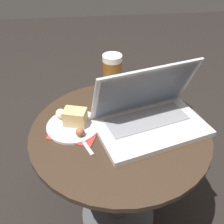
# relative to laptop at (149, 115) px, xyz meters

# --- Properties ---
(ground_plane) EXTENTS (6.00, 6.00, 0.00)m
(ground_plane) POSITION_rel_laptop_xyz_m (-0.10, -0.01, -0.57)
(ground_plane) COLOR black
(table) EXTENTS (0.62, 0.62, 0.52)m
(table) POSITION_rel_laptop_xyz_m (-0.10, -0.01, -0.18)
(table) COLOR #515156
(table) RESTS_ON ground_plane
(napkin) EXTENTS (0.19, 0.16, 0.00)m
(napkin) POSITION_rel_laptop_xyz_m (-0.26, -0.00, -0.04)
(napkin) COLOR #B7332D
(napkin) RESTS_ON table
(laptop) EXTENTS (0.41, 0.32, 0.23)m
(laptop) POSITION_rel_laptop_xyz_m (0.00, 0.00, 0.00)
(laptop) COLOR silver
(laptop) RESTS_ON table
(beer_glass) EXTENTS (0.07, 0.07, 0.20)m
(beer_glass) POSITION_rel_laptop_xyz_m (-0.11, 0.15, 0.06)
(beer_glass) COLOR brown
(beer_glass) RESTS_ON table
(snack_plate) EXTENTS (0.18, 0.18, 0.07)m
(snack_plate) POSITION_rel_laptop_xyz_m (-0.26, 0.03, -0.03)
(snack_plate) COLOR silver
(snack_plate) RESTS_ON table
(fork) EXTENTS (0.08, 0.17, 0.00)m
(fork) POSITION_rel_laptop_xyz_m (-0.24, -0.03, -0.04)
(fork) COLOR #B2B2B7
(fork) RESTS_ON table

